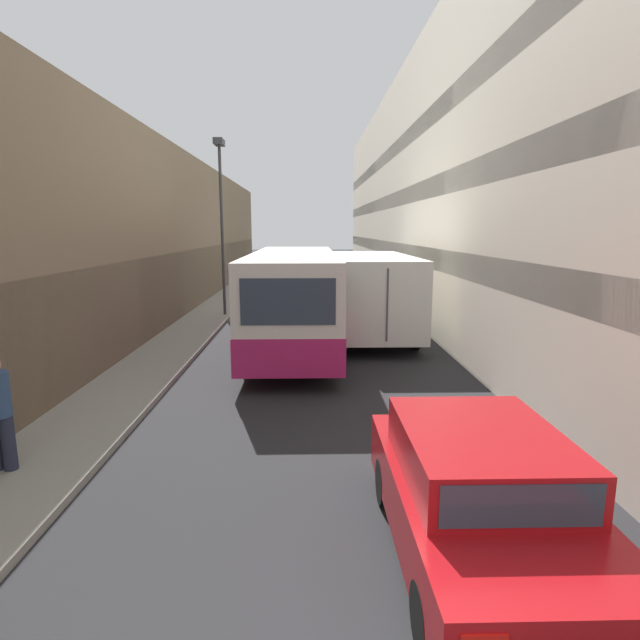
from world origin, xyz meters
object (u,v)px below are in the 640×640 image
object	(u,v)px
bus	(294,297)
panel_van	(286,274)
box_truck	(369,289)
car_hatchback	(480,496)
street_lamp	(221,196)

from	to	relation	value
bus	panel_van	size ratio (longest dim) A/B	2.15
box_truck	panel_van	bearing A→B (deg)	107.73
car_hatchback	street_lamp	world-z (taller)	street_lamp
panel_van	box_truck	bearing A→B (deg)	-72.27
car_hatchback	street_lamp	size ratio (longest dim) A/B	0.57
box_truck	street_lamp	xyz separation A→B (m)	(-5.65, 3.04, 3.45)
bus	panel_van	distance (m)	12.90
car_hatchback	street_lamp	distance (m)	17.11
car_hatchback	panel_van	bearing A→B (deg)	97.62
car_hatchback	bus	bearing A→B (deg)	102.47
car_hatchback	street_lamp	xyz separation A→B (m)	(-5.36, 15.69, 4.22)
box_truck	street_lamp	size ratio (longest dim) A/B	1.27
bus	panel_van	xyz separation A→B (m)	(-0.81, 12.87, -0.45)
box_truck	street_lamp	world-z (taller)	street_lamp
car_hatchback	box_truck	distance (m)	12.68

